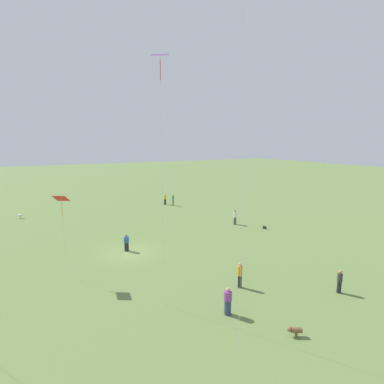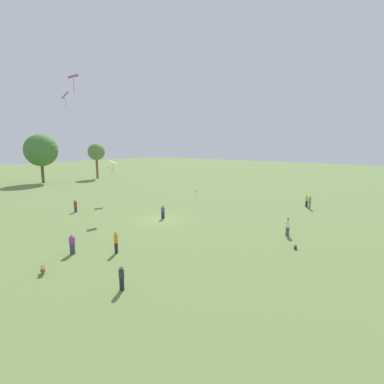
{
  "view_description": "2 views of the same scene",
  "coord_description": "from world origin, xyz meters",
  "px_view_note": "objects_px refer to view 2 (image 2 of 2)",
  "views": [
    {
      "loc": [
        -26.32,
        7.51,
        10.25
      ],
      "look_at": [
        -3.45,
        -4.73,
        5.89
      ],
      "focal_mm": 28.0,
      "sensor_mm": 36.0,
      "label": 1
    },
    {
      "loc": [
        -25.28,
        -24.82,
        9.14
      ],
      "look_at": [
        -1.34,
        -5.91,
        4.17
      ],
      "focal_mm": 28.0,
      "sensor_mm": 36.0,
      "label": 2
    }
  ],
  "objects_px": {
    "person_0": "(163,212)",
    "kite_5": "(65,99)",
    "person_3": "(116,242)",
    "person_4": "(310,203)",
    "person_5": "(307,201)",
    "kite_4": "(111,169)",
    "kite_3": "(74,85)",
    "kite_0": "(113,163)",
    "dog_0": "(43,269)",
    "person_2": "(288,227)",
    "person_6": "(122,278)",
    "picnic_bag_0": "(295,247)",
    "dog_1": "(197,190)",
    "person_7": "(72,244)",
    "person_1": "(75,206)"
  },
  "relations": [
    {
      "from": "kite_0",
      "to": "dog_0",
      "type": "height_order",
      "value": "kite_0"
    },
    {
      "from": "person_1",
      "to": "dog_0",
      "type": "relative_size",
      "value": 2.12
    },
    {
      "from": "person_5",
      "to": "kite_4",
      "type": "distance_m",
      "value": 27.83
    },
    {
      "from": "person_3",
      "to": "person_6",
      "type": "relative_size",
      "value": 1.15
    },
    {
      "from": "person_1",
      "to": "person_3",
      "type": "distance_m",
      "value": 17.89
    },
    {
      "from": "person_6",
      "to": "picnic_bag_0",
      "type": "relative_size",
      "value": 3.57
    },
    {
      "from": "person_5",
      "to": "picnic_bag_0",
      "type": "distance_m",
      "value": 19.23
    },
    {
      "from": "person_3",
      "to": "kite_3",
      "type": "relative_size",
      "value": 0.12
    },
    {
      "from": "person_6",
      "to": "kite_0",
      "type": "relative_size",
      "value": 0.25
    },
    {
      "from": "person_1",
      "to": "kite_4",
      "type": "relative_size",
      "value": 0.26
    },
    {
      "from": "person_4",
      "to": "kite_4",
      "type": "bearing_deg",
      "value": 150.62
    },
    {
      "from": "kite_4",
      "to": "person_6",
      "type": "bearing_deg",
      "value": -140.41
    },
    {
      "from": "person_4",
      "to": "person_0",
      "type": "bearing_deg",
      "value": 156.07
    },
    {
      "from": "person_5",
      "to": "person_6",
      "type": "bearing_deg",
      "value": 166.09
    },
    {
      "from": "kite_0",
      "to": "dog_0",
      "type": "xyz_separation_m",
      "value": [
        -20.16,
        -18.4,
        -5.69
      ]
    },
    {
      "from": "person_0",
      "to": "kite_3",
      "type": "bearing_deg",
      "value": -166.12
    },
    {
      "from": "person_0",
      "to": "kite_0",
      "type": "height_order",
      "value": "kite_0"
    },
    {
      "from": "person_2",
      "to": "dog_1",
      "type": "relative_size",
      "value": 2.61
    },
    {
      "from": "person_3",
      "to": "person_4",
      "type": "height_order",
      "value": "person_3"
    },
    {
      "from": "person_5",
      "to": "kite_4",
      "type": "relative_size",
      "value": 0.27
    },
    {
      "from": "person_3",
      "to": "kite_5",
      "type": "xyz_separation_m",
      "value": [
        7.32,
        19.52,
        14.13
      ]
    },
    {
      "from": "person_4",
      "to": "kite_0",
      "type": "bearing_deg",
      "value": 129.35
    },
    {
      "from": "person_2",
      "to": "dog_1",
      "type": "bearing_deg",
      "value": 172.44
    },
    {
      "from": "kite_3",
      "to": "dog_1",
      "type": "height_order",
      "value": "kite_3"
    },
    {
      "from": "person_3",
      "to": "dog_0",
      "type": "bearing_deg",
      "value": -43.39
    },
    {
      "from": "person_2",
      "to": "person_4",
      "type": "distance_m",
      "value": 14.14
    },
    {
      "from": "kite_3",
      "to": "picnic_bag_0",
      "type": "bearing_deg",
      "value": 107.28
    },
    {
      "from": "kite_4",
      "to": "dog_0",
      "type": "bearing_deg",
      "value": -158.58
    },
    {
      "from": "person_0",
      "to": "kite_5",
      "type": "distance_m",
      "value": 20.64
    },
    {
      "from": "person_0",
      "to": "person_1",
      "type": "height_order",
      "value": "person_0"
    },
    {
      "from": "person_6",
      "to": "kite_4",
      "type": "xyz_separation_m",
      "value": [
        11.53,
        16.25,
        5.16
      ]
    },
    {
      "from": "person_1",
      "to": "person_3",
      "type": "relative_size",
      "value": 0.88
    },
    {
      "from": "dog_0",
      "to": "dog_1",
      "type": "bearing_deg",
      "value": 49.26
    },
    {
      "from": "dog_1",
      "to": "person_2",
      "type": "bearing_deg",
      "value": 92.65
    },
    {
      "from": "person_5",
      "to": "kite_3",
      "type": "xyz_separation_m",
      "value": [
        -28.5,
        12.22,
        13.4
      ]
    },
    {
      "from": "person_2",
      "to": "person_5",
      "type": "bearing_deg",
      "value": 127.7
    },
    {
      "from": "person_7",
      "to": "kite_3",
      "type": "distance_m",
      "value": 14.04
    },
    {
      "from": "kite_0",
      "to": "kite_4",
      "type": "height_order",
      "value": "kite_0"
    },
    {
      "from": "kite_3",
      "to": "kite_0",
      "type": "bearing_deg",
      "value": -148.81
    },
    {
      "from": "kite_4",
      "to": "person_3",
      "type": "bearing_deg",
      "value": -140.72
    },
    {
      "from": "dog_0",
      "to": "picnic_bag_0",
      "type": "distance_m",
      "value": 20.26
    },
    {
      "from": "person_2",
      "to": "dog_0",
      "type": "relative_size",
      "value": 2.38
    },
    {
      "from": "person_3",
      "to": "picnic_bag_0",
      "type": "distance_m",
      "value": 15.49
    },
    {
      "from": "person_5",
      "to": "person_7",
      "type": "relative_size",
      "value": 1.02
    },
    {
      "from": "kite_4",
      "to": "dog_0",
      "type": "relative_size",
      "value": 8.29
    },
    {
      "from": "person_5",
      "to": "kite_5",
      "type": "relative_size",
      "value": 0.11
    },
    {
      "from": "person_5",
      "to": "kite_0",
      "type": "distance_m",
      "value": 29.98
    },
    {
      "from": "person_5",
      "to": "kite_4",
      "type": "bearing_deg",
      "value": 128.74
    },
    {
      "from": "person_7",
      "to": "person_1",
      "type": "bearing_deg",
      "value": -108.99
    },
    {
      "from": "person_6",
      "to": "dog_1",
      "type": "height_order",
      "value": "person_6"
    }
  ]
}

